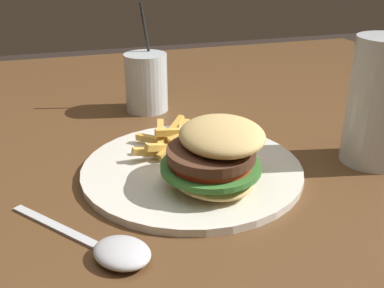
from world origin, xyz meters
name	(u,v)px	position (x,y,z in m)	size (l,w,h in m)	color
dining_table	(233,206)	(0.00, 0.00, 0.62)	(1.39, 1.30, 0.71)	brown
meal_plate_near	(202,162)	(0.06, -0.07, 0.73)	(0.29, 0.29, 0.09)	silver
beer_glass	(379,107)	(0.07, 0.17, 0.78)	(0.09, 0.09, 0.17)	silver
juice_glass	(146,85)	(-0.22, -0.08, 0.75)	(0.08, 0.08, 0.19)	silver
spoon	(117,250)	(0.18, -0.20, 0.71)	(0.17, 0.14, 0.02)	silver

